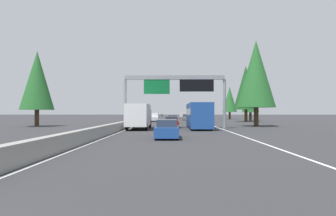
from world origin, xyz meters
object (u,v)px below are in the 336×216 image
Objects in this scene: conifer_right_far at (250,97)px; bus_far_left at (198,115)px; pickup_mid_left at (154,117)px; sedan_distant_a at (173,119)px; box_truck_mid_center at (139,116)px; minivan_far_right at (183,115)px; conifer_right_mid at (246,88)px; sedan_near_center at (172,122)px; conifer_left_near at (37,80)px; sedan_distant_b at (167,130)px; sedan_far_center at (186,117)px; conifer_right_near at (256,74)px; conifer_right_distant at (230,99)px; sign_gantry_overhead at (176,86)px.

bus_far_left is at bearing 155.81° from conifer_right_far.
sedan_distant_a is at bearing -160.16° from pickup_mid_left.
sedan_distant_a is (18.97, -3.99, -0.93)m from box_truck_mid_center.
minivan_far_right is 39.28m from conifer_right_mid.
conifer_left_near reaches higher than sedan_near_center.
bus_far_left is at bearing -74.15° from box_truck_mid_center.
sedan_far_center is (52.28, -3.67, 0.00)m from sedan_distant_b.
conifer_right_mid is (19.89, -3.20, -0.42)m from conifer_right_near.
sedan_far_center is 16.94m from conifer_right_distant.
conifer_right_distant is (30.96, -15.82, 4.79)m from sedan_distant_a.
conifer_right_mid is (23.90, -15.24, 6.35)m from sedan_near_center.
conifer_right_far reaches higher than sedan_distant_a.
sedan_distant_a is at bearing -0.83° from sedan_distant_b.
box_truck_mid_center is at bearing 105.85° from bus_far_left.
conifer_right_distant is (19.70, -19.88, 4.56)m from pickup_mid_left.
conifer_right_mid is at bearing -25.02° from bus_far_left.
minivan_far_right is (77.07, -3.65, 0.27)m from sedan_distant_b.
conifer_right_mid is (25.88, -14.67, 1.81)m from sign_gantry_overhead.
sign_gantry_overhead is 29.81m from conifer_right_mid.
minivan_far_right is 0.47× the size of conifer_left_near.
sedan_distant_a is at bearing 152.94° from conifer_right_distant.
conifer_right_distant is at bearing -50.90° from sedan_far_center.
box_truck_mid_center is at bearing 115.71° from conifer_right_near.
sedan_distant_b is 0.88× the size of minivan_far_right.
bus_far_left reaches higher than sedan_distant_a.
conifer_right_far is (6.82, -2.61, -1.68)m from conifer_right_mid.
sedan_distant_a is (16.94, 3.17, -1.03)m from bus_far_left.
sedan_distant_a is 23.45m from conifer_left_near.
conifer_right_mid reaches higher than sedan_near_center.
conifer_right_distant reaches higher than box_truck_mid_center.
conifer_right_distant reaches higher than conifer_right_far.
minivan_far_right is at bearing 40.97° from conifer_right_distant.
conifer_right_mid is (-2.70, -19.13, 6.12)m from pickup_mid_left.
sign_gantry_overhead reaches higher than bus_far_left.
sedan_distant_b is at bearing -164.32° from box_truck_mid_center.
sedan_distant_b is 1.00× the size of sedan_far_center.
pickup_mid_left is at bearing 81.97° from conifer_right_mid.
conifer_right_near is (-22.59, -15.93, 6.55)m from pickup_mid_left.
sign_gantry_overhead is at bearing -171.12° from pickup_mid_left.
bus_far_left is at bearing -165.61° from pickup_mid_left.
conifer_right_near is 42.52m from conifer_right_distant.
box_truck_mid_center is 17.46m from conifer_left_near.
conifer_right_mid is (27.53, -19.06, 5.43)m from box_truck_mid_center.
sedan_distant_a is 35.10m from conifer_right_distant.
sedan_far_center is 1.00× the size of sedan_distant_a.
minivan_far_right is (62.83, -2.78, -4.27)m from sign_gantry_overhead.
sign_gantry_overhead reaches higher than sedan_distant_a.
pickup_mid_left is (-34.25, 7.25, -0.04)m from minivan_far_right.
sedan_near_center is 35.83m from conifer_right_far.
box_truck_mid_center is at bearing 147.74° from conifer_right_far.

